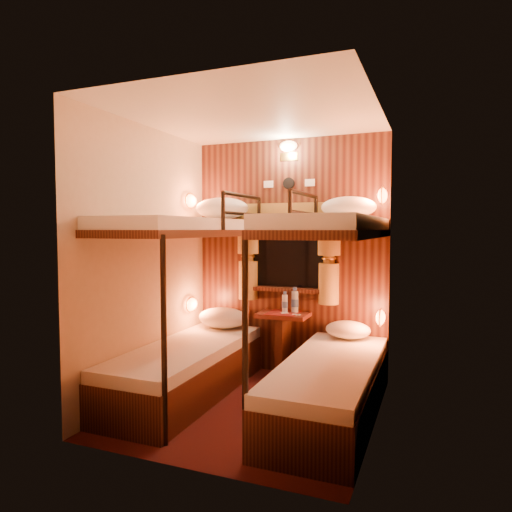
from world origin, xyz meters
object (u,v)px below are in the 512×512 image
at_px(bunk_left, 187,333).
at_px(table, 283,336).
at_px(bottle_left, 285,303).
at_px(bunk_right, 330,347).
at_px(bottle_right, 295,302).

height_order(bunk_left, table, bunk_left).
bearing_deg(bunk_left, bottle_left, 51.31).
height_order(bunk_right, bottle_left, bunk_right).
distance_m(bunk_left, bunk_right, 1.30).
relative_size(table, bottle_right, 2.56).
relative_size(table, bottle_left, 3.10).
distance_m(bunk_left, bottle_right, 1.15).
bearing_deg(bunk_right, bunk_left, 180.00).
distance_m(bunk_right, bottle_left, 1.05).
relative_size(bunk_left, bottle_right, 7.42).
height_order(bunk_left, bunk_right, same).
bearing_deg(bunk_right, bottle_left, 128.26).
bearing_deg(bottle_right, bunk_left, -131.53).
xyz_separation_m(table, bottle_right, (0.10, 0.06, 0.35)).
distance_m(table, bottle_left, 0.33).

